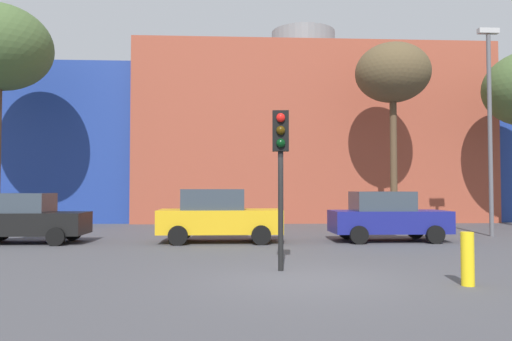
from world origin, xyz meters
name	(u,v)px	position (x,y,z in m)	size (l,w,h in m)	color
ground_plane	(305,280)	(0.00, 0.00, 0.00)	(200.00, 200.00, 0.00)	#47474C
building_backdrop	(303,143)	(3.14, 20.99, 4.71)	(34.63, 10.65, 11.76)	#9E4733
parked_car_1	(25,218)	(-8.30, 7.04, 0.83)	(3.84, 1.88, 1.66)	black
parked_car_2	(218,216)	(-1.89, 7.04, 0.89)	(4.14, 2.03, 1.80)	gold
parked_car_3	(387,216)	(3.92, 7.04, 0.85)	(3.96, 1.94, 1.72)	navy
traffic_light_island	(281,153)	(-0.38, 1.10, 2.61)	(0.38, 0.37, 3.54)	black
bare_tree_1	(393,74)	(6.00, 12.38, 7.09)	(3.43, 3.43, 8.54)	brown
bollard_yellow_0	(468,259)	(2.93, -0.75, 0.50)	(0.24, 0.24, 1.00)	yellow
street_lamp	(490,118)	(8.50, 8.59, 4.54)	(0.80, 0.24, 8.03)	#59595E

